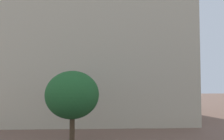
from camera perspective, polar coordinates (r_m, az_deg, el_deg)
landmark_building at (r=29.60m, az=-5.41°, el=7.67°), size 25.10×15.81×34.41m
tree_curb_far at (r=15.06m, az=-11.22°, el=-6.98°), size 3.91×3.91×5.89m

